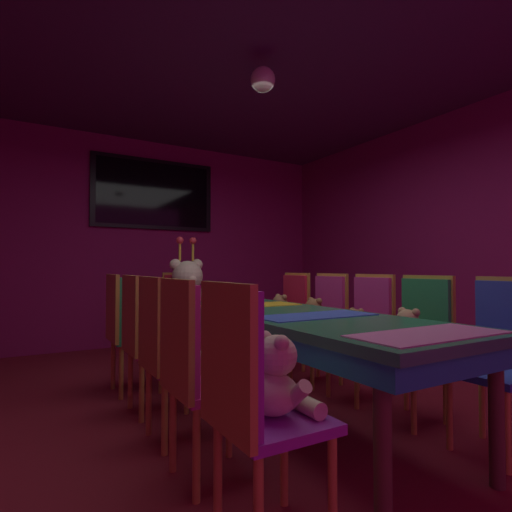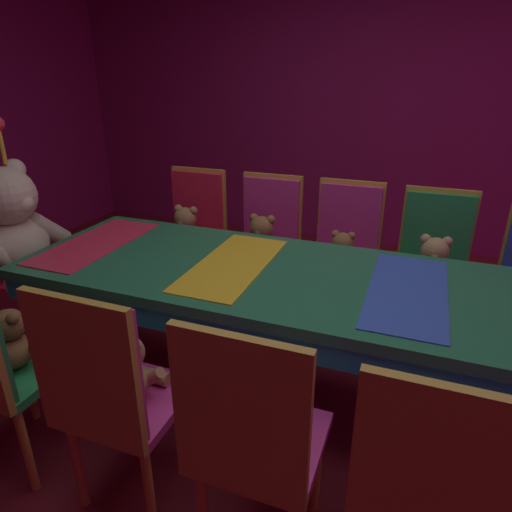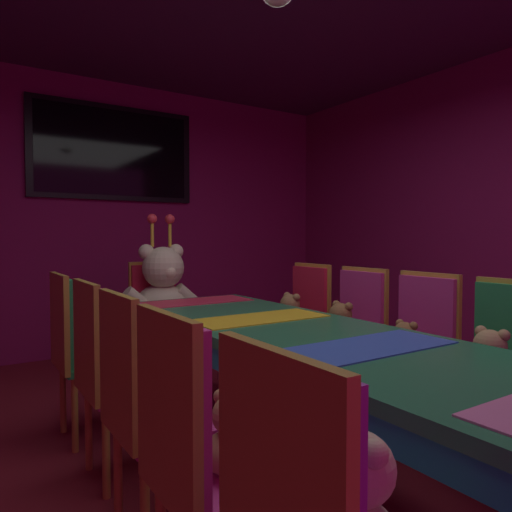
% 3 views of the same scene
% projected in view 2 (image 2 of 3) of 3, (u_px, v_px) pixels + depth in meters
% --- Properties ---
extents(ground_plane, '(7.90, 7.90, 0.00)m').
position_uv_depth(ground_plane, '(307.00, 406.00, 2.32)').
color(ground_plane, maroon).
extents(wall_right, '(0.12, 6.40, 2.80)m').
position_uv_depth(wall_right, '(387.00, 96.00, 4.02)').
color(wall_right, '#8C1959').
rests_on(wall_right, ground_plane).
extents(banquet_table, '(0.90, 2.87, 0.75)m').
position_uv_depth(banquet_table, '(314.00, 294.00, 2.06)').
color(banquet_table, '#26724C').
rests_on(banquet_table, ground_plane).
extents(chair_left_1, '(0.42, 0.41, 0.98)m').
position_uv_depth(chair_left_1, '(430.00, 489.00, 1.17)').
color(chair_left_1, '#CC338C').
rests_on(chair_left_1, ground_plane).
extents(teddy_left_1, '(0.21, 0.27, 0.26)m').
position_uv_depth(teddy_left_1, '(430.00, 456.00, 1.30)').
color(teddy_left_1, '#9E7247').
rests_on(teddy_left_1, chair_left_1).
extents(chair_left_2, '(0.42, 0.41, 0.98)m').
position_uv_depth(chair_left_2, '(250.00, 432.00, 1.35)').
color(chair_left_2, '#CC338C').
rests_on(chair_left_2, ground_plane).
extents(teddy_left_2, '(0.23, 0.30, 0.29)m').
position_uv_depth(teddy_left_2, '(265.00, 405.00, 1.48)').
color(teddy_left_2, beige).
rests_on(teddy_left_2, chair_left_2).
extents(chair_left_3, '(0.42, 0.41, 0.98)m').
position_uv_depth(chair_left_3, '(105.00, 387.00, 1.54)').
color(chair_left_3, '#CC338C').
rests_on(chair_left_3, ground_plane).
extents(teddy_left_3, '(0.21, 0.28, 0.26)m').
position_uv_depth(teddy_left_3, '(130.00, 370.00, 1.68)').
color(teddy_left_3, '#9E7247').
rests_on(teddy_left_3, chair_left_3).
extents(teddy_left_4, '(0.22, 0.29, 0.27)m').
position_uv_depth(teddy_left_4, '(14.00, 341.00, 1.85)').
color(teddy_left_4, brown).
rests_on(teddy_left_4, chair_left_4).
extents(chair_right_1, '(0.42, 0.41, 0.98)m').
position_uv_depth(chair_right_1, '(433.00, 256.00, 2.64)').
color(chair_right_1, '#268C4C').
rests_on(chair_right_1, ground_plane).
extents(teddy_right_1, '(0.25, 0.32, 0.31)m').
position_uv_depth(teddy_right_1, '(432.00, 266.00, 2.52)').
color(teddy_right_1, tan).
rests_on(teddy_right_1, chair_right_1).
extents(chair_right_2, '(0.42, 0.41, 0.98)m').
position_uv_depth(chair_right_2, '(346.00, 243.00, 2.83)').
color(chair_right_2, '#CC338C').
rests_on(chair_right_2, ground_plane).
extents(teddy_right_2, '(0.21, 0.27, 0.26)m').
position_uv_depth(teddy_right_2, '(341.00, 255.00, 2.72)').
color(teddy_right_2, olive).
rests_on(teddy_right_2, chair_right_2).
extents(chair_right_3, '(0.42, 0.41, 0.98)m').
position_uv_depth(chair_right_3, '(268.00, 234.00, 2.99)').
color(chair_right_3, '#CC338C').
rests_on(chair_right_3, ground_plane).
extents(teddy_right_3, '(0.25, 0.33, 0.31)m').
position_uv_depth(teddy_right_3, '(261.00, 242.00, 2.87)').
color(teddy_right_3, olive).
rests_on(teddy_right_3, chair_right_3).
extents(chair_right_4, '(0.42, 0.41, 0.98)m').
position_uv_depth(chair_right_4, '(196.00, 225.00, 3.17)').
color(chair_right_4, red).
rests_on(chair_right_4, ground_plane).
extents(teddy_right_4, '(0.25, 0.33, 0.31)m').
position_uv_depth(teddy_right_4, '(186.00, 232.00, 3.05)').
color(teddy_right_4, '#9E7247').
rests_on(teddy_right_4, chair_right_4).
extents(king_teddy_bear, '(0.72, 0.55, 0.92)m').
position_uv_depth(king_teddy_bear, '(14.00, 229.00, 2.62)').
color(king_teddy_bear, beige).
rests_on(king_teddy_bear, throne_chair).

